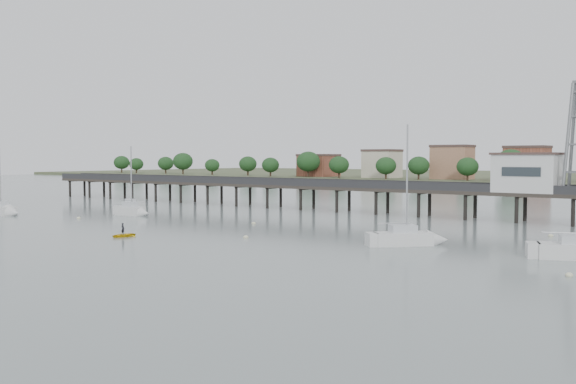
{
  "coord_description": "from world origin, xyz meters",
  "views": [
    {
      "loc": [
        49.9,
        -27.33,
        8.66
      ],
      "look_at": [
        -1.15,
        42.0,
        4.0
      ],
      "focal_mm": 40.0,
      "sensor_mm": 36.0,
      "label": 1
    }
  ],
  "objects_px": {
    "sailboat_c": "(414,239)",
    "yellow_dinghy": "(123,237)",
    "sailboat_b": "(134,211)",
    "sailboat_a": "(4,211)",
    "pier": "(362,189)",
    "white_tender": "(133,204)"
  },
  "relations": [
    {
      "from": "sailboat_b",
      "to": "sailboat_c",
      "type": "height_order",
      "value": "sailboat_c"
    },
    {
      "from": "sailboat_c",
      "to": "pier",
      "type": "bearing_deg",
      "value": 82.42
    },
    {
      "from": "sailboat_c",
      "to": "white_tender",
      "type": "bearing_deg",
      "value": 120.43
    },
    {
      "from": "sailboat_b",
      "to": "sailboat_a",
      "type": "bearing_deg",
      "value": -146.22
    },
    {
      "from": "sailboat_b",
      "to": "yellow_dinghy",
      "type": "height_order",
      "value": "sailboat_b"
    },
    {
      "from": "sailboat_a",
      "to": "white_tender",
      "type": "relative_size",
      "value": 3.27
    },
    {
      "from": "sailboat_c",
      "to": "yellow_dinghy",
      "type": "height_order",
      "value": "sailboat_c"
    },
    {
      "from": "sailboat_c",
      "to": "yellow_dinghy",
      "type": "distance_m",
      "value": 31.17
    },
    {
      "from": "pier",
      "to": "yellow_dinghy",
      "type": "bearing_deg",
      "value": -97.96
    },
    {
      "from": "sailboat_a",
      "to": "yellow_dinghy",
      "type": "xyz_separation_m",
      "value": [
        35.56,
        -6.62,
        -0.64
      ]
    },
    {
      "from": "pier",
      "to": "sailboat_c",
      "type": "distance_m",
      "value": 37.18
    },
    {
      "from": "sailboat_c",
      "to": "sailboat_a",
      "type": "bearing_deg",
      "value": 140.2
    },
    {
      "from": "white_tender",
      "to": "sailboat_a",
      "type": "bearing_deg",
      "value": -100.43
    },
    {
      "from": "sailboat_a",
      "to": "white_tender",
      "type": "xyz_separation_m",
      "value": [
        3.93,
        21.45,
        -0.16
      ]
    },
    {
      "from": "sailboat_a",
      "to": "pier",
      "type": "bearing_deg",
      "value": 39.43
    },
    {
      "from": "sailboat_a",
      "to": "sailboat_c",
      "type": "relative_size",
      "value": 1.06
    },
    {
      "from": "pier",
      "to": "sailboat_c",
      "type": "bearing_deg",
      "value": -52.39
    },
    {
      "from": "pier",
      "to": "yellow_dinghy",
      "type": "xyz_separation_m",
      "value": [
        -5.87,
        -42.0,
        -3.79
      ]
    },
    {
      "from": "pier",
      "to": "sailboat_b",
      "type": "height_order",
      "value": "sailboat_b"
    },
    {
      "from": "sailboat_c",
      "to": "yellow_dinghy",
      "type": "xyz_separation_m",
      "value": [
        -28.48,
        -12.66,
        -0.65
      ]
    },
    {
      "from": "sailboat_b",
      "to": "sailboat_a",
      "type": "height_order",
      "value": "sailboat_a"
    },
    {
      "from": "pier",
      "to": "yellow_dinghy",
      "type": "relative_size",
      "value": 53.57
    }
  ]
}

